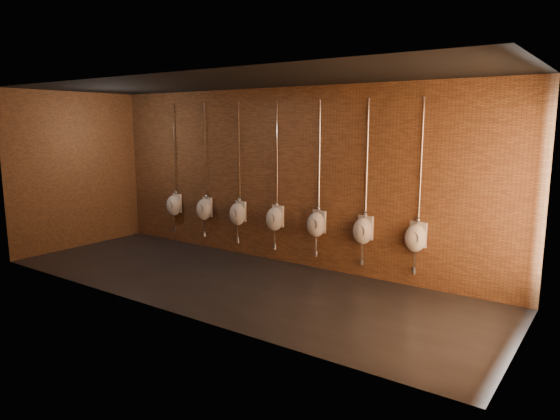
# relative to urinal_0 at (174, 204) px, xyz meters

# --- Properties ---
(ground) EXTENTS (8.50, 8.50, 0.00)m
(ground) POSITION_rel_urinal_0_xyz_m (2.88, -1.38, -0.84)
(ground) COLOR black
(ground) RESTS_ON ground
(room_shell) EXTENTS (8.54, 3.04, 3.22)m
(room_shell) POSITION_rel_urinal_0_xyz_m (2.88, -1.38, 1.17)
(room_shell) COLOR black
(room_shell) RESTS_ON ground
(urinal_0) EXTENTS (0.39, 0.35, 2.71)m
(urinal_0) POSITION_rel_urinal_0_xyz_m (0.00, 0.00, 0.00)
(urinal_0) COLOR white
(urinal_0) RESTS_ON ground
(urinal_1) EXTENTS (0.39, 0.35, 2.71)m
(urinal_1) POSITION_rel_urinal_0_xyz_m (0.90, 0.00, 0.00)
(urinal_1) COLOR white
(urinal_1) RESTS_ON ground
(urinal_2) EXTENTS (0.39, 0.35, 2.71)m
(urinal_2) POSITION_rel_urinal_0_xyz_m (1.79, 0.00, 0.00)
(urinal_2) COLOR white
(urinal_2) RESTS_ON ground
(urinal_3) EXTENTS (0.39, 0.35, 2.71)m
(urinal_3) POSITION_rel_urinal_0_xyz_m (2.69, 0.00, 0.00)
(urinal_3) COLOR white
(urinal_3) RESTS_ON ground
(urinal_4) EXTENTS (0.39, 0.35, 2.71)m
(urinal_4) POSITION_rel_urinal_0_xyz_m (3.58, 0.00, 0.00)
(urinal_4) COLOR white
(urinal_4) RESTS_ON ground
(urinal_5) EXTENTS (0.39, 0.35, 2.71)m
(urinal_5) POSITION_rel_urinal_0_xyz_m (4.48, 0.00, 0.00)
(urinal_5) COLOR white
(urinal_5) RESTS_ON ground
(urinal_6) EXTENTS (0.39, 0.35, 2.71)m
(urinal_6) POSITION_rel_urinal_0_xyz_m (5.38, 0.00, 0.00)
(urinal_6) COLOR white
(urinal_6) RESTS_ON ground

